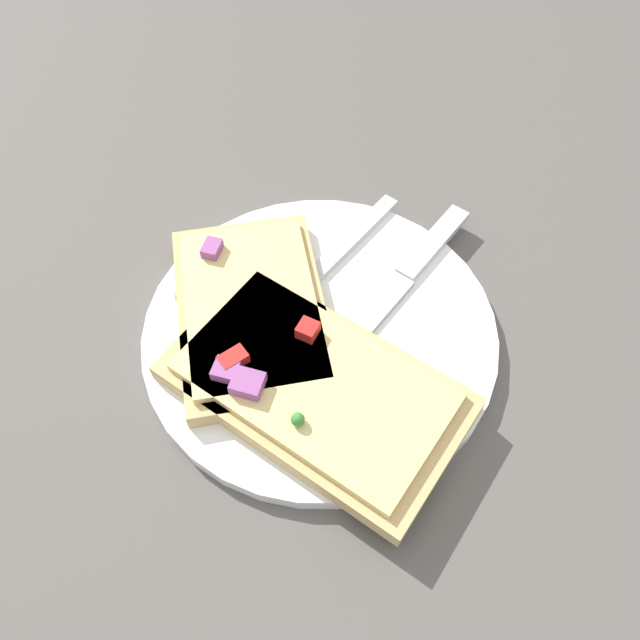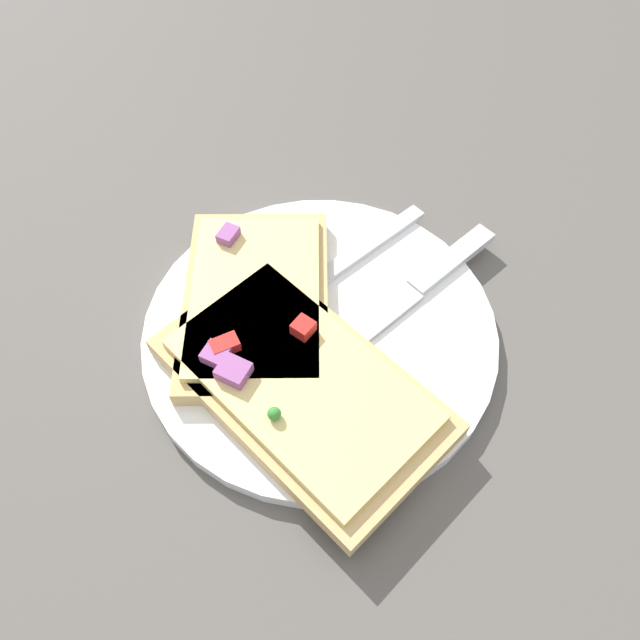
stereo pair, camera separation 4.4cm
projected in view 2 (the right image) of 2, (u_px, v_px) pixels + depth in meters
ground_plane at (320, 337)px, 0.46m from camera, size 4.00×4.00×0.00m
plate at (320, 332)px, 0.46m from camera, size 0.26×0.26×0.01m
fork at (307, 288)px, 0.47m from camera, size 0.16×0.17×0.01m
knife at (406, 296)px, 0.46m from camera, size 0.17×0.18×0.01m
pizza_slice_main at (301, 384)px, 0.41m from camera, size 0.22×0.21×0.03m
pizza_slice_corner at (255, 300)px, 0.45m from camera, size 0.12×0.17×0.03m
crumb_scatter at (258, 304)px, 0.46m from camera, size 0.11×0.05×0.01m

